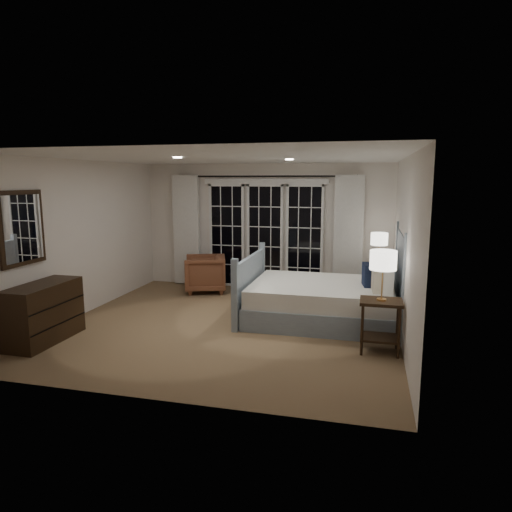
% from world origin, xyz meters
% --- Properties ---
extents(floor, '(5.00, 5.00, 0.00)m').
position_xyz_m(floor, '(0.00, 0.00, 0.00)').
color(floor, brown).
rests_on(floor, ground).
extents(ceiling, '(5.00, 5.00, 0.00)m').
position_xyz_m(ceiling, '(0.00, 0.00, 2.50)').
color(ceiling, white).
rests_on(ceiling, wall_back).
extents(wall_left, '(0.02, 5.00, 2.50)m').
position_xyz_m(wall_left, '(-2.50, 0.00, 1.25)').
color(wall_left, white).
rests_on(wall_left, floor).
extents(wall_right, '(0.02, 5.00, 2.50)m').
position_xyz_m(wall_right, '(2.50, 0.00, 1.25)').
color(wall_right, white).
rests_on(wall_right, floor).
extents(wall_back, '(5.00, 0.02, 2.50)m').
position_xyz_m(wall_back, '(0.00, 2.50, 1.25)').
color(wall_back, white).
rests_on(wall_back, floor).
extents(wall_front, '(5.00, 0.02, 2.50)m').
position_xyz_m(wall_front, '(0.00, -2.50, 1.25)').
color(wall_front, white).
rests_on(wall_front, floor).
extents(french_doors, '(2.50, 0.04, 2.20)m').
position_xyz_m(french_doors, '(0.00, 2.46, 1.09)').
color(french_doors, black).
rests_on(french_doors, wall_back).
extents(curtain_rod, '(3.50, 0.03, 0.03)m').
position_xyz_m(curtain_rod, '(0.00, 2.40, 2.25)').
color(curtain_rod, black).
rests_on(curtain_rod, wall_back).
extents(curtain_left, '(0.55, 0.10, 2.25)m').
position_xyz_m(curtain_left, '(-1.65, 2.38, 1.15)').
color(curtain_left, white).
rests_on(curtain_left, curtain_rod).
extents(curtain_right, '(0.55, 0.10, 2.25)m').
position_xyz_m(curtain_right, '(1.65, 2.38, 1.15)').
color(curtain_right, white).
rests_on(curtain_right, curtain_rod).
extents(downlight_a, '(0.12, 0.12, 0.01)m').
position_xyz_m(downlight_a, '(0.80, 0.60, 2.49)').
color(downlight_a, white).
rests_on(downlight_a, ceiling).
extents(downlight_b, '(0.12, 0.12, 0.01)m').
position_xyz_m(downlight_b, '(-0.60, -0.40, 2.49)').
color(downlight_b, white).
rests_on(downlight_b, ceiling).
extents(bed, '(2.39, 1.72, 1.40)m').
position_xyz_m(bed, '(1.41, 0.56, 0.35)').
color(bed, '#8799A3').
rests_on(bed, floor).
extents(nightstand_left, '(0.53, 0.42, 0.68)m').
position_xyz_m(nightstand_left, '(2.21, -0.62, 0.45)').
color(nightstand_left, black).
rests_on(nightstand_left, floor).
extents(nightstand_right, '(0.53, 0.42, 0.69)m').
position_xyz_m(nightstand_right, '(2.21, 1.85, 0.46)').
color(nightstand_right, black).
rests_on(nightstand_right, floor).
extents(lamp_left, '(0.33, 0.33, 0.64)m').
position_xyz_m(lamp_left, '(2.21, -0.62, 1.19)').
color(lamp_left, tan).
rests_on(lamp_left, nightstand_left).
extents(lamp_right, '(0.30, 0.30, 0.57)m').
position_xyz_m(lamp_right, '(2.21, 1.85, 1.15)').
color(lamp_right, tan).
rests_on(lamp_right, nightstand_right).
extents(armchair, '(0.99, 0.98, 0.72)m').
position_xyz_m(armchair, '(-1.08, 1.89, 0.36)').
color(armchair, brown).
rests_on(armchair, floor).
extents(dresser, '(0.48, 1.13, 0.80)m').
position_xyz_m(dresser, '(-2.23, -1.30, 0.40)').
color(dresser, black).
rests_on(dresser, floor).
extents(mirror, '(0.05, 0.85, 1.00)m').
position_xyz_m(mirror, '(-2.47, -1.30, 1.55)').
color(mirror, black).
rests_on(mirror, wall_left).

